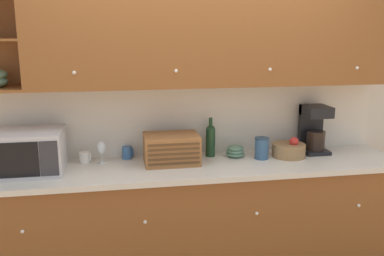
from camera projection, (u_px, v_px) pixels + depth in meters
wall_back at (187, 111)px, 3.49m from camera, size 5.61×0.06×2.60m
counter_unit at (194, 222)px, 3.35m from camera, size 3.23×0.65×0.95m
backsplash_panel at (187, 119)px, 3.47m from camera, size 3.21×0.01×0.58m
upper_cabinets at (213, 37)px, 3.19m from camera, size 3.21×0.37×0.73m
microwave at (24, 152)px, 3.02m from camera, size 0.54×0.39×0.30m
mug at (85, 157)px, 3.27m from camera, size 0.09×0.08×0.09m
wine_glass at (101, 149)px, 3.25m from camera, size 0.07×0.07×0.17m
mug_blue_second at (127, 153)px, 3.38m from camera, size 0.09×0.08×0.10m
bread_box at (171, 149)px, 3.25m from camera, size 0.41×0.29×0.22m
wine_bottle at (210, 139)px, 3.42m from camera, size 0.08×0.08×0.32m
bowl_stack_on_counter at (235, 151)px, 3.43m from camera, size 0.15×0.15×0.09m
storage_canister at (262, 148)px, 3.37m from camera, size 0.11×0.11×0.17m
fruit_basket at (289, 150)px, 3.43m from camera, size 0.26×0.26×0.17m
coffee_maker at (314, 128)px, 3.54m from camera, size 0.20×0.23×0.39m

